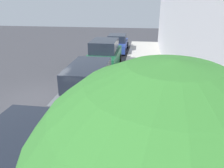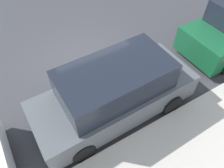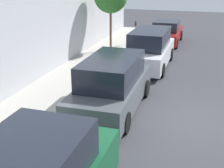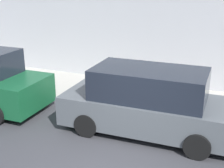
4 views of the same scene
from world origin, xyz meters
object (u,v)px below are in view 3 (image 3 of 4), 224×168
Objects in this scene: parking_meter_near at (135,30)px; parked_minivan_third at (112,85)px; parked_sedan_nearest at (166,33)px; parked_minivan_second at (150,49)px.

parked_minivan_third is at bearing 98.67° from parking_meter_near.
parked_sedan_nearest is at bearing -140.60° from parking_meter_near.
parked_sedan_nearest is at bearing -90.35° from parked_minivan_second.
parked_sedan_nearest is at bearing -91.43° from parked_minivan_third.
parking_meter_near reaches higher than parked_sedan_nearest.
parked_minivan_third reaches higher than parking_meter_near.
parked_minivan_second is at bearing 89.65° from parked_sedan_nearest.
parked_minivan_second is 1.00× the size of parked_minivan_third.
parked_minivan_third is 3.28× the size of parking_meter_near.
parked_sedan_nearest is 11.37m from parked_minivan_third.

